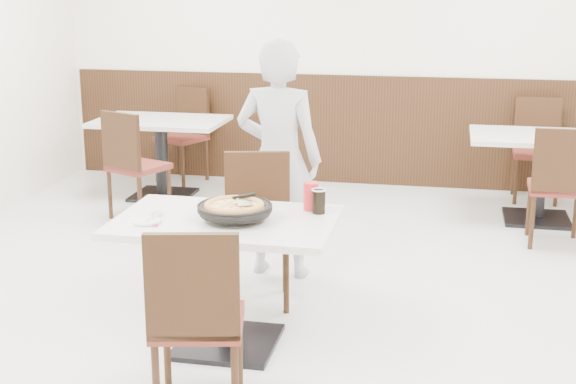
% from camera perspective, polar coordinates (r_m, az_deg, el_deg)
% --- Properties ---
extents(floor, '(7.00, 7.00, 0.00)m').
position_cam_1_polar(floor, '(4.99, -0.26, -8.95)').
color(floor, '#AEAFA9').
rests_on(floor, ground).
extents(wall_back, '(6.00, 0.04, 2.80)m').
position_cam_1_polar(wall_back, '(8.04, 4.92, 10.40)').
color(wall_back, white).
rests_on(wall_back, floor).
extents(wainscot_back, '(5.90, 0.03, 1.10)m').
position_cam_1_polar(wainscot_back, '(8.13, 4.78, 4.41)').
color(wainscot_back, black).
rests_on(wainscot_back, floor).
extents(main_table, '(1.29, 0.94, 0.75)m').
position_cam_1_polar(main_table, '(4.51, -4.38, -6.45)').
color(main_table, beige).
rests_on(main_table, floor).
extents(chair_near, '(0.50, 0.50, 0.95)m').
position_cam_1_polar(chair_near, '(3.83, -6.42, -8.85)').
color(chair_near, black).
rests_on(chair_near, floor).
extents(chair_far, '(0.50, 0.50, 0.95)m').
position_cam_1_polar(chair_far, '(5.06, -2.20, -2.83)').
color(chair_far, black).
rests_on(chair_far, floor).
extents(trivet, '(0.13, 0.13, 0.04)m').
position_cam_1_polar(trivet, '(4.36, -3.09, -1.73)').
color(trivet, black).
rests_on(trivet, main_table).
extents(pizza_pan, '(0.43, 0.43, 0.01)m').
position_cam_1_polar(pizza_pan, '(4.34, -3.80, -1.49)').
color(pizza_pan, black).
rests_on(pizza_pan, trivet).
extents(pizza, '(0.38, 0.38, 0.02)m').
position_cam_1_polar(pizza, '(4.36, -3.85, -1.19)').
color(pizza, tan).
rests_on(pizza, pizza_pan).
extents(pizza_server, '(0.11, 0.12, 0.00)m').
position_cam_1_polar(pizza_server, '(4.34, -3.09, -0.77)').
color(pizza_server, white).
rests_on(pizza_server, pizza).
extents(napkin, '(0.19, 0.19, 0.00)m').
position_cam_1_polar(napkin, '(4.39, -10.24, -2.08)').
color(napkin, white).
rests_on(napkin, main_table).
extents(side_plate, '(0.18, 0.18, 0.01)m').
position_cam_1_polar(side_plate, '(4.37, -10.06, -2.06)').
color(side_plate, silver).
rests_on(side_plate, napkin).
extents(fork, '(0.03, 0.18, 0.00)m').
position_cam_1_polar(fork, '(4.41, -9.48, -1.72)').
color(fork, white).
rests_on(fork, side_plate).
extents(cola_glass, '(0.08, 0.08, 0.13)m').
position_cam_1_polar(cola_glass, '(4.46, 2.20, -0.71)').
color(cola_glass, black).
rests_on(cola_glass, main_table).
extents(red_cup, '(0.10, 0.10, 0.16)m').
position_cam_1_polar(red_cup, '(4.52, 1.64, -0.30)').
color(red_cup, red).
rests_on(red_cup, main_table).
extents(diner_person, '(0.63, 0.44, 1.65)m').
position_cam_1_polar(diner_person, '(5.49, -0.65, 2.33)').
color(diner_person, '#B0B2B6').
rests_on(diner_person, floor).
extents(bg_table_left, '(1.26, 0.90, 0.75)m').
position_cam_1_polar(bg_table_left, '(7.71, -8.96, 2.38)').
color(bg_table_left, beige).
rests_on(bg_table_left, floor).
extents(bg_chair_left_near, '(0.55, 0.55, 0.95)m').
position_cam_1_polar(bg_chair_left_near, '(7.04, -10.60, 1.96)').
color(bg_chair_left_near, black).
rests_on(bg_chair_left_near, floor).
extents(bg_chair_left_far, '(0.55, 0.55, 0.95)m').
position_cam_1_polar(bg_chair_left_far, '(8.27, -7.62, 3.98)').
color(bg_chair_left_far, black).
rests_on(bg_chair_left_far, floor).
extents(bg_table_right, '(1.22, 0.83, 0.75)m').
position_cam_1_polar(bg_table_right, '(7.18, 17.45, 0.95)').
color(bg_table_right, beige).
rests_on(bg_table_right, floor).
extents(bg_chair_right_near, '(0.43, 0.43, 0.95)m').
position_cam_1_polar(bg_chair_right_near, '(6.55, 18.59, 0.47)').
color(bg_chair_right_near, black).
rests_on(bg_chair_right_near, floor).
extents(bg_chair_right_far, '(0.43, 0.43, 0.95)m').
position_cam_1_polar(bg_chair_right_far, '(7.81, 17.28, 2.80)').
color(bg_chair_right_far, black).
rests_on(bg_chair_right_far, floor).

